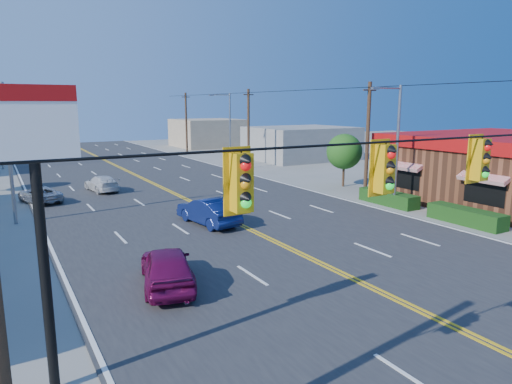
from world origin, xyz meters
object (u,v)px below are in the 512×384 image
car_blue (208,212)px  car_white (102,184)px  pizza_hut_sign (36,178)px  car_silver (40,195)px  kfc (506,167)px  car_magenta (167,268)px  signal_span (504,177)px

car_blue → car_white: bearing=-84.8°
pizza_hut_sign → car_silver: pizza_hut_sign is taller
kfc → car_white: bearing=144.1°
car_blue → car_magenta: bearing=48.3°
kfc → car_blue: kfc is taller
signal_span → car_magenta: size_ratio=5.41×
car_blue → car_white: size_ratio=1.10×
pizza_hut_sign → car_blue: size_ratio=1.47×
pizza_hut_sign → car_magenta: 7.82m
car_magenta → pizza_hut_sign: bearing=60.2°
kfc → car_blue: size_ratio=3.50×
car_blue → pizza_hut_sign: bearing=44.2°
car_white → car_silver: size_ratio=1.04×
kfc → car_white: size_ratio=3.87×
kfc → car_silver: kfc is taller
signal_span → car_white: 30.35m
pizza_hut_sign → car_magenta: pizza_hut_sign is taller
signal_span → car_blue: 16.77m
car_magenta → kfc: bearing=-158.8°
car_magenta → car_blue: 9.08m
car_blue → car_silver: car_blue is taller
signal_span → kfc: signal_span is taller
kfc → car_white: kfc is taller
kfc → car_blue: 21.84m
pizza_hut_sign → car_white: (6.42, 25.71, -4.57)m
signal_span → kfc: size_ratio=1.49×
kfc → car_magenta: kfc is taller
kfc → signal_span: bearing=-149.1°
pizza_hut_sign → car_blue: bearing=52.0°
car_magenta → car_silver: 19.00m
pizza_hut_sign → car_white: size_ratio=1.63×
car_magenta → car_blue: bearing=-109.9°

